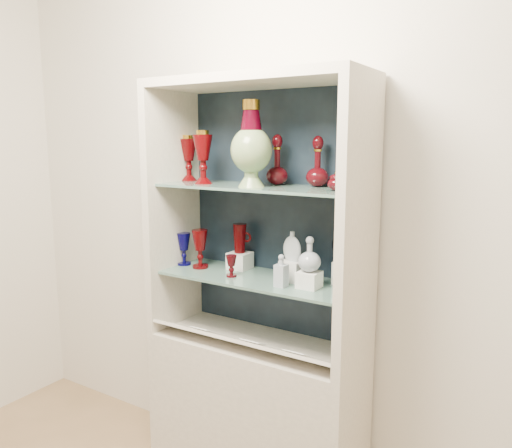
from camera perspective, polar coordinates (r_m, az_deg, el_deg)
The scene contains 30 objects.
wall_back at distance 2.40m, azimuth 2.78°, elevation 3.10°, with size 3.50×0.02×2.80m, color silver.
cabinet_base at distance 2.55m, azimuth 0.00°, elevation -20.95°, with size 1.00×0.40×0.75m, color #BBB2A0.
cabinet_back_panel at distance 2.38m, azimuth 2.42°, elevation 1.24°, with size 0.98×0.02×1.15m, color black.
cabinet_side_left at distance 2.51m, azimuth -9.36°, elevation 1.53°, with size 0.04×0.40×1.15m, color #BBB2A0.
cabinet_side_right at distance 2.01m, azimuth 11.67°, elevation -0.51°, with size 0.04×0.40×1.15m, color #BBB2A0.
cabinet_top_cap at distance 2.21m, azimuth 0.00°, elevation 16.06°, with size 1.00×0.40×0.04m, color #BBB2A0.
shelf_lower at distance 2.30m, azimuth 0.27°, elevation -6.23°, with size 0.92×0.34×0.01m, color slate.
shelf_upper at distance 2.22m, azimuth 0.27°, elevation 4.25°, with size 0.92×0.34×0.01m, color slate.
label_ledge at distance 2.28m, azimuth -1.50°, elevation -13.37°, with size 0.92×0.18×0.01m, color #BBB2A0.
label_card_0 at distance 2.25m, azimuth -0.36°, elevation -13.30°, with size 0.10×0.07×0.00m, color white.
label_card_1 at distance 2.40m, azimuth -6.11°, elevation -11.86°, with size 0.10×0.07×0.00m, color white.
label_card_2 at distance 2.15m, azimuth 4.64°, elevation -14.44°, with size 0.10×0.07×0.00m, color white.
pedestal_lamp_left at distance 2.51m, azimuth -7.70°, elevation 7.48°, with size 0.09×0.09×0.22m, color #4A0406, non-canonical shape.
pedestal_lamp_right at distance 2.33m, azimuth -6.08°, elevation 7.60°, with size 0.09×0.09×0.24m, color #4A0406, non-canonical shape.
enamel_urn at distance 2.16m, azimuth -0.55°, elevation 9.14°, with size 0.18×0.18×0.37m, color #074F15, non-canonical shape.
ruby_decanter_a at distance 2.25m, azimuth 2.43°, elevation 7.68°, with size 0.10×0.10×0.25m, color #41070C, non-canonical shape.
ruby_decanter_b at distance 2.18m, azimuth 7.06°, elevation 7.28°, with size 0.10×0.10×0.23m, color #41070C, non-canonical shape.
lidded_bowl at distance 2.03m, azimuth 9.21°, elevation 4.93°, with size 0.07×0.07×0.08m, color #41070C, non-canonical shape.
cobalt_goblet at distance 2.53m, azimuth -8.24°, elevation -2.83°, with size 0.07×0.07×0.16m, color #060340, non-canonical shape.
ruby_goblet_tall at distance 2.45m, azimuth -6.41°, elevation -2.85°, with size 0.08×0.08×0.19m, color #4A0406, non-canonical shape.
ruby_goblet_small at distance 2.30m, azimuth -2.83°, elevation -4.82°, with size 0.05×0.05×0.10m, color #41070C, non-canonical shape.
riser_ruby_pitcher at distance 2.44m, azimuth -1.86°, elevation -4.20°, with size 0.10×0.10×0.08m, color silver.
ruby_pitcher at distance 2.41m, azimuth -1.87°, elevation -1.64°, with size 0.11×0.07×0.14m, color #4A0406, non-canonical shape.
clear_square_bottle at distance 2.14m, azimuth 2.90°, elevation -5.33°, with size 0.05×0.05×0.14m, color #959EAA, non-canonical shape.
riser_flat_flask at distance 2.24m, azimuth 4.12°, elevation -5.34°, with size 0.09×0.09×0.09m, color silver.
flat_flask at distance 2.21m, azimuth 4.15°, elevation -2.50°, with size 0.10×0.04×0.14m, color #B3C1C8, non-canonical shape.
riser_clear_round_decanter at distance 2.14m, azimuth 6.10°, elevation -6.34°, with size 0.09×0.09×0.07m, color silver.
clear_round_decanter at distance 2.11m, azimuth 6.15°, elevation -3.55°, with size 0.10×0.10×0.14m, color #959EAA, non-canonical shape.
riser_cameo_medallion at distance 2.21m, azimuth 9.97°, elevation -5.54°, with size 0.08×0.08×0.10m, color silver.
cameo_medallion at distance 2.18m, azimuth 10.06°, elevation -2.59°, with size 0.11×0.04×0.13m, color black, non-canonical shape.
Camera 1 is at (1.16, -0.33, 1.67)m, focal length 35.00 mm.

